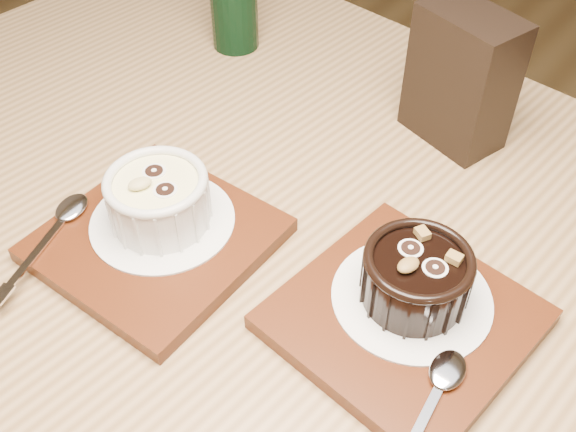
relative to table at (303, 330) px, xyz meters
name	(u,v)px	position (x,y,z in m)	size (l,w,h in m)	color
table	(303,330)	(0.00, 0.00, 0.00)	(1.26, 0.90, 0.75)	brown
tray_left	(157,240)	(-0.12, -0.06, 0.10)	(0.18, 0.18, 0.01)	#50210D
doily_left	(163,221)	(-0.13, -0.04, 0.11)	(0.13, 0.13, 0.00)	white
ramekin_white	(158,198)	(-0.13, -0.04, 0.14)	(0.09, 0.09, 0.05)	silver
spoon_left	(50,234)	(-0.19, -0.12, 0.11)	(0.03, 0.13, 0.01)	white
tray_right	(403,319)	(0.10, 0.00, 0.10)	(0.18, 0.18, 0.01)	#50210D
doily_right	(412,297)	(0.09, 0.02, 0.11)	(0.13, 0.13, 0.00)	white
ramekin_dark	(416,275)	(0.09, 0.02, 0.13)	(0.09, 0.09, 0.05)	black
spoon_right	(429,407)	(0.16, -0.06, 0.11)	(0.03, 0.13, 0.01)	white
condiment_stand	(461,78)	(0.01, 0.25, 0.16)	(0.10, 0.06, 0.14)	black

